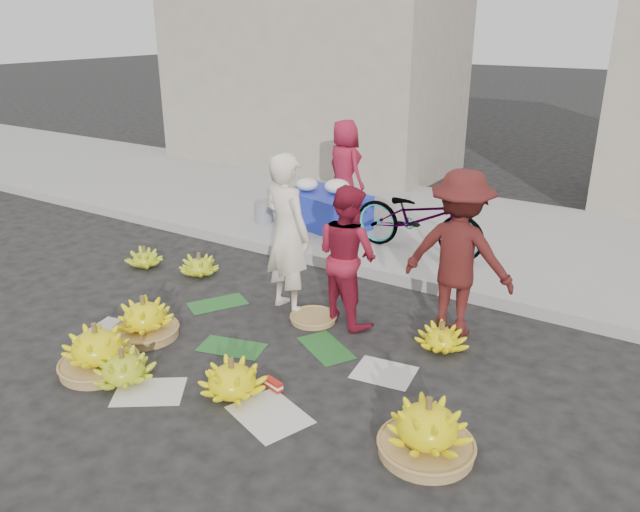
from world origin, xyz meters
The scene contains 23 objects.
ground centered at (0.00, 0.00, 0.00)m, with size 80.00×80.00×0.00m, color black.
curb centered at (0.00, 2.20, 0.07)m, with size 40.00×0.25×0.15m, color gray.
sidewalk centered at (0.00, 4.30, 0.06)m, with size 40.00×4.00×0.12m, color gray.
building_left centered at (-4.00, 7.20, 2.00)m, with size 6.00×3.00×4.00m, color gray.
newspaper_scatter centered at (0.00, -0.80, 0.00)m, with size 3.20×1.80×0.00m, color silver, non-canonical shape.
banana_leaves centered at (-0.10, 0.20, 0.00)m, with size 2.00×1.00×0.00m, color #1B511F, non-canonical shape.
banana_bunch_0 centered at (-1.00, -0.49, 0.20)m, with size 0.72×0.72×0.45m.
banana_bunch_1 centered at (-0.51, -1.20, 0.15)m, with size 0.60×0.60×0.34m.
banana_bunch_2 centered at (-0.87, -1.19, 0.21)m, with size 0.84×0.84×0.48m.
banana_bunch_3 centered at (0.45, -0.84, 0.16)m, with size 0.69×0.69×0.36m.
banana_bunch_4 centered at (2.19, -0.65, 0.21)m, with size 0.85×0.85×0.49m.
banana_bunch_5 centered at (1.67, 0.91, 0.12)m, with size 0.50×0.50×0.30m.
banana_bunch_6 centered at (-2.47, 0.86, 0.12)m, with size 0.45×0.45×0.29m.
banana_bunch_7 centered at (-1.67, 1.04, 0.13)m, with size 0.53×0.53×0.30m.
basket_spare centered at (0.26, 0.74, 0.03)m, with size 0.49×0.49×0.06m, color olive.
incense_stack centered at (0.69, -0.57, 0.05)m, with size 0.20×0.06×0.08m, color #AC1D12.
vendor_cream centered at (-0.15, 0.85, 0.89)m, with size 0.65×0.43×1.78m, color #F0DFCA.
vendor_red centered at (0.56, 0.95, 0.76)m, with size 0.74×0.57×1.51m, color maroon.
man_striped centered at (1.64, 1.30, 0.87)m, with size 1.12×0.65×1.74m, color maroon.
flower_table centered at (-1.17, 3.30, 0.42)m, with size 1.39×1.05×0.72m.
grey_bucket centered at (-2.11, 2.97, 0.28)m, with size 0.29×0.29×0.33m, color slate.
flower_vendor centered at (-1.24, 3.95, 0.88)m, with size 0.74×0.48×1.51m, color maroon.
bicycle centered at (0.45, 3.01, 0.60)m, with size 1.84×0.64×0.97m, color gray.
Camera 1 is at (3.60, -4.35, 3.09)m, focal length 35.00 mm.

